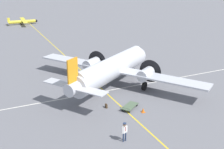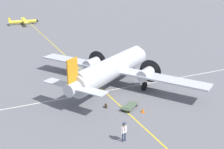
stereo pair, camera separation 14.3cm
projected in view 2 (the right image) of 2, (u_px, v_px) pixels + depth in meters
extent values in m
plane|color=slate|center=(112.00, 86.00, 36.25)|extent=(300.00, 300.00, 0.00)
cube|color=gold|center=(101.00, 88.00, 35.64)|extent=(120.00, 0.16, 0.01)
cube|color=silver|center=(115.00, 89.00, 35.39)|extent=(0.16, 120.00, 0.01)
cylinder|color=silver|center=(112.00, 69.00, 35.44)|extent=(10.07, 13.36, 2.54)
cylinder|color=silver|center=(112.00, 64.00, 35.20)|extent=(9.05, 12.35, 1.77)
sphere|color=silver|center=(138.00, 56.00, 41.18)|extent=(2.41, 2.41, 2.41)
cylinder|color=silver|center=(76.00, 87.00, 29.65)|extent=(2.71, 3.11, 1.39)
cube|color=orange|center=(72.00, 72.00, 28.62)|extent=(0.99, 1.39, 2.92)
cube|color=silver|center=(74.00, 87.00, 29.33)|extent=(7.17, 5.42, 0.10)
cube|color=silver|center=(116.00, 69.00, 36.39)|extent=(21.25, 15.20, 0.20)
cylinder|color=silver|center=(92.00, 64.00, 38.59)|extent=(2.52, 2.81, 1.39)
cylinder|color=black|center=(97.00, 61.00, 39.67)|extent=(2.46, 1.66, 2.93)
sphere|color=black|center=(98.00, 61.00, 39.77)|extent=(0.49, 0.49, 0.49)
cylinder|color=silver|center=(146.00, 74.00, 34.56)|extent=(2.52, 2.81, 1.39)
cylinder|color=black|center=(150.00, 71.00, 35.64)|extent=(2.46, 1.66, 2.93)
sphere|color=black|center=(151.00, 71.00, 35.74)|extent=(0.49, 0.49, 0.49)
cylinder|color=#4C4C51|center=(91.00, 71.00, 38.75)|extent=(0.18, 0.18, 0.96)
cylinder|color=black|center=(91.00, 74.00, 38.91)|extent=(0.86, 1.08, 1.10)
cylinder|color=#4C4C51|center=(144.00, 83.00, 34.72)|extent=(0.18, 0.18, 0.96)
cylinder|color=black|center=(144.00, 86.00, 34.89)|extent=(0.86, 1.08, 1.10)
cylinder|color=#4C4C51|center=(132.00, 69.00, 40.46)|extent=(0.14, 0.14, 0.88)
cylinder|color=black|center=(132.00, 72.00, 40.61)|extent=(0.54, 0.68, 0.70)
cylinder|color=navy|center=(125.00, 136.00, 24.39)|extent=(0.12, 0.12, 0.85)
cylinder|color=navy|center=(123.00, 137.00, 24.26)|extent=(0.12, 0.12, 0.85)
cube|color=white|center=(124.00, 129.00, 24.07)|extent=(0.27, 0.44, 0.64)
sphere|color=#8C6647|center=(124.00, 125.00, 23.92)|extent=(0.28, 0.28, 0.28)
cylinder|color=white|center=(126.00, 129.00, 24.22)|extent=(0.10, 0.10, 0.61)
cylinder|color=white|center=(122.00, 131.00, 23.95)|extent=(0.10, 0.10, 0.61)
cube|color=maroon|center=(125.00, 129.00, 23.97)|extent=(0.02, 0.05, 0.41)
cylinder|color=navy|center=(124.00, 123.00, 23.87)|extent=(0.35, 0.35, 0.07)
cube|color=#47331E|center=(106.00, 106.00, 30.45)|extent=(0.39, 0.15, 0.43)
cube|color=#312315|center=(106.00, 104.00, 30.36)|extent=(0.14, 0.11, 0.02)
cube|color=#4C6047|center=(130.00, 106.00, 30.26)|extent=(2.20, 2.51, 0.04)
cube|color=#4C6047|center=(125.00, 108.00, 29.27)|extent=(0.91, 0.64, 0.04)
cylinder|color=#4C6047|center=(120.00, 108.00, 29.55)|extent=(0.04, 0.04, 0.22)
cylinder|color=#4C6047|center=(129.00, 110.00, 29.06)|extent=(0.04, 0.04, 0.22)
cylinder|color=black|center=(130.00, 103.00, 31.23)|extent=(0.21, 0.26, 0.28)
cylinder|color=black|center=(137.00, 105.00, 30.81)|extent=(0.21, 0.26, 0.28)
cylinder|color=black|center=(122.00, 110.00, 29.81)|extent=(0.21, 0.26, 0.28)
cylinder|color=black|center=(129.00, 112.00, 29.39)|extent=(0.21, 0.26, 0.28)
cylinder|color=yellow|center=(23.00, 22.00, 79.66)|extent=(1.19, 7.38, 0.90)
sphere|color=black|center=(37.00, 21.00, 81.03)|extent=(0.81, 0.81, 0.81)
cube|color=yellow|center=(24.00, 20.00, 79.66)|extent=(11.06, 1.57, 0.08)
cube|color=yellow|center=(9.00, 20.00, 78.12)|extent=(0.09, 0.66, 1.17)
cube|color=yellow|center=(10.00, 22.00, 78.32)|extent=(3.61, 0.71, 0.04)
cylinder|color=black|center=(33.00, 23.00, 80.82)|extent=(0.09, 0.28, 0.28)
cylinder|color=#4C4C51|center=(33.00, 23.00, 80.78)|extent=(0.06, 0.06, 0.21)
cylinder|color=black|center=(22.00, 24.00, 80.44)|extent=(0.09, 0.28, 0.28)
cylinder|color=#4C4C51|center=(21.00, 23.00, 80.41)|extent=(0.06, 0.06, 0.21)
cylinder|color=black|center=(22.00, 24.00, 79.02)|extent=(0.09, 0.28, 0.28)
cylinder|color=#4C4C51|center=(22.00, 24.00, 78.99)|extent=(0.06, 0.06, 0.21)
cube|color=orange|center=(143.00, 112.00, 29.53)|extent=(0.39, 0.39, 0.03)
cone|color=orange|center=(143.00, 110.00, 29.45)|extent=(0.33, 0.33, 0.51)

